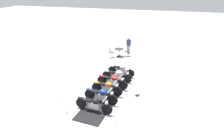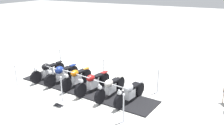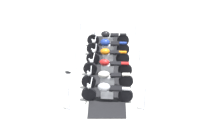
{
  "view_description": "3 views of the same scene",
  "coord_description": "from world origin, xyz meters",
  "px_view_note": "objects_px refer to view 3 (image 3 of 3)",
  "views": [
    {
      "loc": [
        -3.08,
        10.64,
        6.58
      ],
      "look_at": [
        0.26,
        -1.55,
        0.79
      ],
      "focal_mm": 31.12,
      "sensor_mm": 36.0,
      "label": 1
    },
    {
      "loc": [
        -8.81,
        -6.11,
        4.81
      ],
      "look_at": [
        0.77,
        -1.01,
        0.89
      ],
      "focal_mm": 40.17,
      "sensor_mm": 36.0,
      "label": 2
    },
    {
      "loc": [
        -1.1,
        -13.44,
        8.61
      ],
      "look_at": [
        0.1,
        -1.03,
        0.66
      ],
      "focal_mm": 54.32,
      "sensor_mm": 36.0,
      "label": 3
    }
  ],
  "objects_px": {
    "motorcycle_black": "(107,38)",
    "stanchion_left_mid": "(139,64)",
    "stanchion_left_front": "(136,35)",
    "motorcycle_maroon": "(107,67)",
    "stanchion_right_mid": "(76,64)",
    "stanchion_left_rear": "(145,103)",
    "stanchion_right_front": "(81,35)",
    "stanchion_right_rear": "(69,103)",
    "motorcycle_cream": "(107,79)",
    "motorcycle_chrome": "(106,92)",
    "motorcycle_navy": "(107,46)",
    "info_placard": "(69,70)",
    "motorcycle_copper": "(107,56)"
  },
  "relations": [
    {
      "from": "stanchion_left_front",
      "to": "stanchion_right_rear",
      "type": "xyz_separation_m",
      "value": [
        -3.51,
        -5.63,
        -0.0
      ]
    },
    {
      "from": "motorcycle_black",
      "to": "motorcycle_copper",
      "type": "relative_size",
      "value": 1.06
    },
    {
      "from": "motorcycle_maroon",
      "to": "stanchion_left_front",
      "type": "distance_m",
      "value": 3.76
    },
    {
      "from": "stanchion_right_mid",
      "to": "stanchion_left_rear",
      "type": "distance_m",
      "value": 4.19
    },
    {
      "from": "stanchion_left_front",
      "to": "stanchion_right_rear",
      "type": "distance_m",
      "value": 6.63
    },
    {
      "from": "motorcycle_copper",
      "to": "stanchion_left_rear",
      "type": "xyz_separation_m",
      "value": [
        1.17,
        -3.57,
        -0.13
      ]
    },
    {
      "from": "motorcycle_copper",
      "to": "info_placard",
      "type": "relative_size",
      "value": 4.96
    },
    {
      "from": "motorcycle_maroon",
      "to": "motorcycle_cream",
      "type": "height_order",
      "value": "motorcycle_maroon"
    },
    {
      "from": "motorcycle_maroon",
      "to": "stanchion_right_mid",
      "type": "distance_m",
      "value": 1.54
    },
    {
      "from": "stanchion_right_front",
      "to": "stanchion_right_mid",
      "type": "bearing_deg",
      "value": -95.44
    },
    {
      "from": "motorcycle_black",
      "to": "stanchion_right_mid",
      "type": "relative_size",
      "value": 1.93
    },
    {
      "from": "stanchion_left_front",
      "to": "info_placard",
      "type": "relative_size",
      "value": 2.73
    },
    {
      "from": "motorcycle_black",
      "to": "stanchion_left_rear",
      "type": "height_order",
      "value": "stanchion_left_rear"
    },
    {
      "from": "stanchion_left_mid",
      "to": "stanchion_left_rear",
      "type": "bearing_deg",
      "value": -95.44
    },
    {
      "from": "motorcycle_cream",
      "to": "stanchion_right_front",
      "type": "height_order",
      "value": "stanchion_right_front"
    },
    {
      "from": "motorcycle_chrome",
      "to": "motorcycle_copper",
      "type": "bearing_deg",
      "value": -86.18
    },
    {
      "from": "motorcycle_black",
      "to": "stanchion_left_mid",
      "type": "height_order",
      "value": "stanchion_left_mid"
    },
    {
      "from": "stanchion_right_mid",
      "to": "motorcycle_chrome",
      "type": "bearing_deg",
      "value": -64.21
    },
    {
      "from": "motorcycle_navy",
      "to": "motorcycle_copper",
      "type": "relative_size",
      "value": 1.04
    },
    {
      "from": "stanchion_left_front",
      "to": "motorcycle_navy",
      "type": "bearing_deg",
      "value": -140.24
    },
    {
      "from": "motorcycle_navy",
      "to": "motorcycle_maroon",
      "type": "xyz_separation_m",
      "value": [
        -0.17,
        -1.91,
        -0.03
      ]
    },
    {
      "from": "motorcycle_navy",
      "to": "stanchion_left_front",
      "type": "relative_size",
      "value": 1.88
    },
    {
      "from": "motorcycle_copper",
      "to": "info_placard",
      "type": "bearing_deg",
      "value": 18.81
    },
    {
      "from": "motorcycle_navy",
      "to": "motorcycle_cream",
      "type": "height_order",
      "value": "motorcycle_navy"
    },
    {
      "from": "motorcycle_copper",
      "to": "stanchion_right_rear",
      "type": "xyz_separation_m",
      "value": [
        -1.77,
        -3.29,
        -0.13
      ]
    },
    {
      "from": "stanchion_right_front",
      "to": "stanchion_right_rear",
      "type": "bearing_deg",
      "value": -95.44
    },
    {
      "from": "motorcycle_black",
      "to": "stanchion_left_mid",
      "type": "relative_size",
      "value": 1.99
    },
    {
      "from": "stanchion_left_front",
      "to": "stanchion_left_rear",
      "type": "bearing_deg",
      "value": -95.44
    },
    {
      "from": "motorcycle_cream",
      "to": "stanchion_right_mid",
      "type": "bearing_deg",
      "value": -45.75
    },
    {
      "from": "motorcycle_chrome",
      "to": "stanchion_left_front",
      "type": "relative_size",
      "value": 1.84
    },
    {
      "from": "stanchion_left_mid",
      "to": "motorcycle_chrome",
      "type": "bearing_deg",
      "value": -127.8
    },
    {
      "from": "stanchion_left_front",
      "to": "motorcycle_maroon",
      "type": "bearing_deg",
      "value": -119.05
    },
    {
      "from": "motorcycle_copper",
      "to": "stanchion_left_mid",
      "type": "bearing_deg",
      "value": 162.76
    },
    {
      "from": "stanchion_left_front",
      "to": "stanchion_right_rear",
      "type": "relative_size",
      "value": 0.99
    },
    {
      "from": "motorcycle_maroon",
      "to": "stanchion_right_front",
      "type": "height_order",
      "value": "stanchion_right_front"
    },
    {
      "from": "stanchion_left_mid",
      "to": "stanchion_left_front",
      "type": "xyz_separation_m",
      "value": [
        0.28,
        2.95,
        0.04
      ]
    },
    {
      "from": "motorcycle_cream",
      "to": "stanchion_left_rear",
      "type": "bearing_deg",
      "value": 133.8
    },
    {
      "from": "motorcycle_black",
      "to": "motorcycle_maroon",
      "type": "xyz_separation_m",
      "value": [
        -0.26,
        -2.86,
        -0.01
      ]
    },
    {
      "from": "stanchion_right_mid",
      "to": "stanchion_right_front",
      "type": "height_order",
      "value": "stanchion_right_mid"
    },
    {
      "from": "motorcycle_navy",
      "to": "motorcycle_chrome",
      "type": "height_order",
      "value": "motorcycle_navy"
    },
    {
      "from": "stanchion_left_mid",
      "to": "stanchion_left_front",
      "type": "distance_m",
      "value": 2.97
    },
    {
      "from": "stanchion_left_mid",
      "to": "stanchion_left_front",
      "type": "bearing_deg",
      "value": 84.56
    },
    {
      "from": "motorcycle_navy",
      "to": "stanchion_left_mid",
      "type": "height_order",
      "value": "stanchion_left_mid"
    },
    {
      "from": "motorcycle_chrome",
      "to": "motorcycle_black",
      "type": "bearing_deg",
      "value": -86.02
    },
    {
      "from": "motorcycle_copper",
      "to": "stanchion_right_mid",
      "type": "xyz_separation_m",
      "value": [
        -1.49,
        -0.34,
        -0.15
      ]
    },
    {
      "from": "motorcycle_maroon",
      "to": "motorcycle_black",
      "type": "bearing_deg",
      "value": -85.49
    },
    {
      "from": "motorcycle_navy",
      "to": "stanchion_right_front",
      "type": "height_order",
      "value": "stanchion_right_front"
    },
    {
      "from": "stanchion_left_front",
      "to": "stanchion_right_rear",
      "type": "height_order",
      "value": "stanchion_right_rear"
    },
    {
      "from": "stanchion_right_mid",
      "to": "stanchion_left_rear",
      "type": "xyz_separation_m",
      "value": [
        2.67,
        -3.23,
        0.02
      ]
    },
    {
      "from": "stanchion_right_front",
      "to": "stanchion_left_rear",
      "type": "relative_size",
      "value": 0.95
    }
  ]
}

